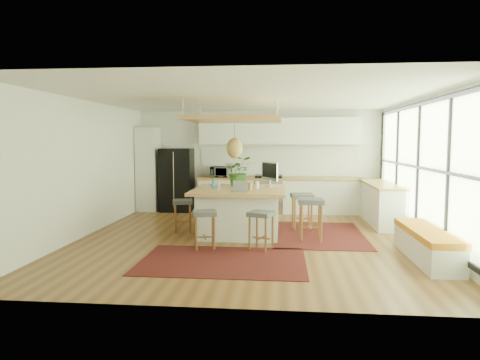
# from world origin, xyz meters

# --- Properties ---
(floor) EXTENTS (7.00, 7.00, 0.00)m
(floor) POSITION_xyz_m (0.00, 0.00, 0.00)
(floor) COLOR brown
(floor) RESTS_ON ground
(ceiling) EXTENTS (7.00, 7.00, 0.00)m
(ceiling) POSITION_xyz_m (0.00, 0.00, 2.70)
(ceiling) COLOR white
(ceiling) RESTS_ON ground
(wall_back) EXTENTS (6.50, 0.00, 6.50)m
(wall_back) POSITION_xyz_m (0.00, 3.50, 1.35)
(wall_back) COLOR white
(wall_back) RESTS_ON ground
(wall_front) EXTENTS (6.50, 0.00, 6.50)m
(wall_front) POSITION_xyz_m (0.00, -3.50, 1.35)
(wall_front) COLOR white
(wall_front) RESTS_ON ground
(wall_left) EXTENTS (0.00, 7.00, 7.00)m
(wall_left) POSITION_xyz_m (-3.25, 0.00, 1.35)
(wall_left) COLOR white
(wall_left) RESTS_ON ground
(wall_right) EXTENTS (0.00, 7.00, 7.00)m
(wall_right) POSITION_xyz_m (3.25, 0.00, 1.35)
(wall_right) COLOR white
(wall_right) RESTS_ON ground
(window_wall) EXTENTS (0.10, 6.20, 2.60)m
(window_wall) POSITION_xyz_m (3.22, 0.00, 1.40)
(window_wall) COLOR black
(window_wall) RESTS_ON wall_right
(pantry) EXTENTS (0.55, 0.60, 2.25)m
(pantry) POSITION_xyz_m (-2.95, 3.18, 1.12)
(pantry) COLOR silver
(pantry) RESTS_ON floor
(back_counter_base) EXTENTS (4.20, 0.60, 0.88)m
(back_counter_base) POSITION_xyz_m (0.55, 3.18, 0.44)
(back_counter_base) COLOR silver
(back_counter_base) RESTS_ON floor
(back_counter_top) EXTENTS (4.24, 0.64, 0.05)m
(back_counter_top) POSITION_xyz_m (0.55, 3.18, 0.90)
(back_counter_top) COLOR #A4753A
(back_counter_top) RESTS_ON back_counter_base
(backsplash) EXTENTS (4.20, 0.02, 0.80)m
(backsplash) POSITION_xyz_m (0.55, 3.48, 1.35)
(backsplash) COLOR white
(backsplash) RESTS_ON wall_back
(upper_cabinets) EXTENTS (4.20, 0.34, 0.70)m
(upper_cabinets) POSITION_xyz_m (0.55, 3.32, 2.15)
(upper_cabinets) COLOR silver
(upper_cabinets) RESTS_ON wall_back
(range) EXTENTS (0.76, 0.62, 1.00)m
(range) POSITION_xyz_m (0.30, 3.18, 0.50)
(range) COLOR #A5A5AA
(range) RESTS_ON floor
(right_counter_base) EXTENTS (0.60, 2.50, 0.88)m
(right_counter_base) POSITION_xyz_m (2.93, 2.00, 0.44)
(right_counter_base) COLOR silver
(right_counter_base) RESTS_ON floor
(right_counter_top) EXTENTS (0.64, 2.54, 0.05)m
(right_counter_top) POSITION_xyz_m (2.93, 2.00, 0.90)
(right_counter_top) COLOR #A4753A
(right_counter_top) RESTS_ON right_counter_base
(window_bench) EXTENTS (0.52, 2.00, 0.50)m
(window_bench) POSITION_xyz_m (2.95, -1.20, 0.25)
(window_bench) COLOR silver
(window_bench) RESTS_ON floor
(ceiling_panel) EXTENTS (1.86, 1.86, 0.80)m
(ceiling_panel) POSITION_xyz_m (-0.30, 0.40, 2.05)
(ceiling_panel) COLOR #A4753A
(ceiling_panel) RESTS_ON ceiling
(rug_near) EXTENTS (2.60, 1.80, 0.01)m
(rug_near) POSITION_xyz_m (-0.27, -1.59, 0.01)
(rug_near) COLOR black
(rug_near) RESTS_ON floor
(rug_right) EXTENTS (1.80, 2.60, 0.01)m
(rug_right) POSITION_xyz_m (1.39, 0.53, 0.01)
(rug_right) COLOR black
(rug_right) RESTS_ON floor
(fridge) EXTENTS (0.84, 0.66, 1.69)m
(fridge) POSITION_xyz_m (-2.17, 3.16, 0.93)
(fridge) COLOR black
(fridge) RESTS_ON floor
(island) EXTENTS (1.85, 1.85, 0.93)m
(island) POSITION_xyz_m (-0.20, 0.45, 0.47)
(island) COLOR #A4753A
(island) RESTS_ON floor
(stool_near_left) EXTENTS (0.48, 0.48, 0.67)m
(stool_near_left) POSITION_xyz_m (-0.69, -0.83, 0.35)
(stool_near_left) COLOR #404246
(stool_near_left) RESTS_ON floor
(stool_near_right) EXTENTS (0.52, 0.52, 0.67)m
(stool_near_right) POSITION_xyz_m (0.30, -0.80, 0.35)
(stool_near_right) COLOR #404246
(stool_near_right) RESTS_ON floor
(stool_right_front) EXTENTS (0.48, 0.48, 0.80)m
(stool_right_front) POSITION_xyz_m (1.20, -0.00, 0.35)
(stool_right_front) COLOR #404246
(stool_right_front) RESTS_ON floor
(stool_right_back) EXTENTS (0.50, 0.50, 0.77)m
(stool_right_back) POSITION_xyz_m (1.08, 0.98, 0.35)
(stool_right_back) COLOR #404246
(stool_right_back) RESTS_ON floor
(stool_left_side) EXTENTS (0.48, 0.48, 0.67)m
(stool_left_side) POSITION_xyz_m (-1.40, 0.54, 0.35)
(stool_left_side) COLOR #404246
(stool_left_side) RESTS_ON floor
(laptop) EXTENTS (0.33, 0.35, 0.22)m
(laptop) POSITION_xyz_m (-0.15, -0.11, 1.05)
(laptop) COLOR #A5A5AA
(laptop) RESTS_ON island
(monitor) EXTENTS (0.50, 0.57, 0.52)m
(monitor) POSITION_xyz_m (0.39, 0.90, 1.19)
(monitor) COLOR #A5A5AA
(monitor) RESTS_ON island
(microwave) EXTENTS (0.56, 0.38, 0.35)m
(microwave) POSITION_xyz_m (-0.97, 3.20, 1.10)
(microwave) COLOR #A5A5AA
(microwave) RESTS_ON back_counter_top
(island_plant) EXTENTS (0.66, 0.71, 0.50)m
(island_plant) POSITION_xyz_m (-0.26, 0.88, 1.18)
(island_plant) COLOR #1E4C19
(island_plant) RESTS_ON island
(island_bowl) EXTENTS (0.26, 0.26, 0.05)m
(island_bowl) POSITION_xyz_m (-0.81, 0.93, 0.96)
(island_bowl) COLOR white
(island_bowl) RESTS_ON island
(island_bottle_0) EXTENTS (0.07, 0.07, 0.19)m
(island_bottle_0) POSITION_xyz_m (-0.75, 0.55, 1.03)
(island_bottle_0) COLOR teal
(island_bottle_0) RESTS_ON island
(island_bottle_1) EXTENTS (0.07, 0.07, 0.19)m
(island_bottle_1) POSITION_xyz_m (-0.60, 0.30, 1.03)
(island_bottle_1) COLOR silver
(island_bottle_1) RESTS_ON island
(island_bottle_2) EXTENTS (0.07, 0.07, 0.19)m
(island_bottle_2) POSITION_xyz_m (0.05, 0.15, 1.03)
(island_bottle_2) COLOR olive
(island_bottle_2) RESTS_ON island
(island_bottle_3) EXTENTS (0.07, 0.07, 0.19)m
(island_bottle_3) POSITION_xyz_m (0.15, 0.50, 1.03)
(island_bottle_3) COLOR white
(island_bottle_3) RESTS_ON island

